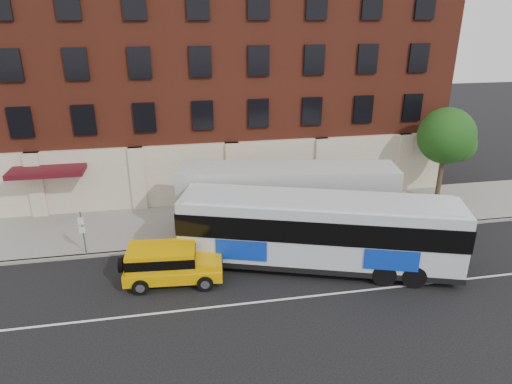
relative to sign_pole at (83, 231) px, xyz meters
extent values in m
plane|color=black|center=(8.50, -6.15, -1.45)|extent=(120.00, 120.00, 0.00)
cube|color=gray|center=(8.50, 2.85, -1.38)|extent=(60.00, 6.00, 0.15)
cube|color=gray|center=(8.50, -0.15, -1.38)|extent=(60.00, 0.25, 0.15)
cube|color=silver|center=(8.50, -5.65, -1.45)|extent=(60.00, 0.12, 0.01)
cube|color=maroon|center=(8.50, 10.85, 6.20)|extent=(30.00, 10.00, 15.00)
cube|color=beige|center=(8.50, 5.70, 0.70)|extent=(30.00, 0.35, 4.00)
cube|color=#460C14|center=(-2.50, 4.85, 1.80)|extent=(4.20, 2.20, 0.30)
cube|color=beige|center=(-3.50, 5.60, 0.70)|extent=(0.90, 0.55, 4.00)
cube|color=beige|center=(2.50, 5.60, 0.70)|extent=(0.90, 0.55, 4.00)
cube|color=beige|center=(8.50, 5.60, 0.70)|extent=(0.90, 0.55, 4.00)
cube|color=beige|center=(14.50, 5.60, 0.70)|extent=(0.90, 0.55, 4.00)
cube|color=beige|center=(20.50, 5.60, 0.70)|extent=(0.90, 0.55, 4.00)
cube|color=black|center=(-3.75, 5.77, 4.50)|extent=(1.30, 0.20, 1.80)
cube|color=black|center=(-0.25, 5.77, 4.50)|extent=(1.30, 0.20, 1.80)
cube|color=black|center=(3.25, 5.77, 4.50)|extent=(1.30, 0.20, 1.80)
cube|color=black|center=(6.75, 5.77, 4.50)|extent=(1.30, 0.20, 1.80)
cube|color=black|center=(10.25, 5.77, 4.50)|extent=(1.30, 0.20, 1.80)
cube|color=black|center=(13.75, 5.77, 4.50)|extent=(1.30, 0.20, 1.80)
cube|color=black|center=(17.25, 5.77, 4.50)|extent=(1.30, 0.20, 1.80)
cube|color=black|center=(20.75, 5.77, 4.50)|extent=(1.30, 0.20, 1.80)
cube|color=black|center=(-3.75, 5.77, 7.70)|extent=(1.30, 0.20, 1.80)
cube|color=black|center=(-0.25, 5.77, 7.70)|extent=(1.30, 0.20, 1.80)
cube|color=black|center=(3.25, 5.77, 7.70)|extent=(1.30, 0.20, 1.80)
cube|color=black|center=(6.75, 5.77, 7.70)|extent=(1.30, 0.20, 1.80)
cube|color=black|center=(10.25, 5.77, 7.70)|extent=(1.30, 0.20, 1.80)
cube|color=black|center=(13.75, 5.77, 7.70)|extent=(1.30, 0.20, 1.80)
cube|color=black|center=(17.25, 5.77, 7.70)|extent=(1.30, 0.20, 1.80)
cube|color=black|center=(20.75, 5.77, 7.70)|extent=(1.30, 0.20, 1.80)
cube|color=black|center=(-0.25, 5.77, 10.90)|extent=(1.30, 0.20, 1.80)
cube|color=black|center=(3.25, 5.77, 10.90)|extent=(1.30, 0.20, 1.80)
cube|color=black|center=(6.75, 5.77, 10.90)|extent=(1.30, 0.20, 1.80)
cube|color=black|center=(10.25, 5.77, 10.90)|extent=(1.30, 0.20, 1.80)
cube|color=black|center=(13.75, 5.77, 10.90)|extent=(1.30, 0.20, 1.80)
cube|color=black|center=(17.25, 5.77, 10.90)|extent=(1.30, 0.20, 1.80)
cube|color=black|center=(20.75, 5.77, 10.90)|extent=(1.30, 0.20, 1.80)
cube|color=black|center=(-2.00, 5.63, 0.30)|extent=(2.60, 0.15, 2.80)
cube|color=black|center=(4.00, 5.63, 0.30)|extent=(2.60, 0.15, 2.80)
cube|color=black|center=(10.00, 5.63, 0.30)|extent=(2.60, 0.15, 2.80)
cube|color=black|center=(16.00, 5.63, 0.30)|extent=(2.60, 0.15, 2.80)
cylinder|color=slate|center=(0.00, 0.05, -0.20)|extent=(0.07, 0.07, 2.50)
cube|color=silver|center=(0.00, -0.10, 0.60)|extent=(0.30, 0.03, 0.40)
cube|color=silver|center=(0.00, -0.10, 0.10)|extent=(0.30, 0.03, 0.35)
cylinder|color=#3C2B1E|center=(22.00, 3.35, 0.20)|extent=(0.32, 0.32, 3.00)
sphere|color=#163E11|center=(22.00, 3.35, 3.10)|extent=(3.60, 3.60, 3.60)
sphere|color=#163E11|center=(22.70, 2.95, 2.60)|extent=(2.20, 2.20, 2.20)
sphere|color=#163E11|center=(21.40, 3.75, 2.70)|extent=(2.00, 2.00, 2.00)
cube|color=silver|center=(11.50, -3.17, 0.52)|extent=(13.55, 6.85, 3.17)
cube|color=black|center=(11.50, -3.17, -0.95)|extent=(13.62, 6.92, 0.28)
cube|color=silver|center=(11.50, -3.17, 2.17)|extent=(12.81, 6.32, 0.13)
cube|color=black|center=(11.50, -3.17, 1.05)|extent=(13.66, 6.96, 1.11)
cube|color=#0B32AF|center=(7.67, -3.40, -0.06)|extent=(2.34, 0.81, 1.00)
cube|color=#0B32AF|center=(15.12, -2.87, -0.06)|extent=(2.34, 0.81, 1.00)
cylinder|color=black|center=(6.25, -2.75, -0.89)|extent=(1.16, 0.67, 1.11)
cylinder|color=black|center=(7.04, -0.36, -0.89)|extent=(1.16, 0.67, 1.11)
cylinder|color=black|center=(14.06, -5.34, -0.89)|extent=(1.16, 0.67, 1.11)
cylinder|color=black|center=(14.85, -2.96, -0.89)|extent=(1.16, 0.67, 1.11)
cylinder|color=black|center=(15.33, -5.76, -0.89)|extent=(1.16, 0.67, 1.11)
cylinder|color=black|center=(16.12, -3.38, -0.89)|extent=(1.16, 0.67, 1.11)
cube|color=#EDA800|center=(4.50, -3.28, -0.85)|extent=(4.61, 2.22, 0.56)
cube|color=#EDA800|center=(3.99, -3.24, -0.10)|extent=(3.21, 2.07, 0.93)
cube|color=black|center=(3.99, -3.24, -0.05)|extent=(3.25, 2.11, 0.47)
cube|color=#EDA800|center=(6.03, -3.41, -0.43)|extent=(1.54, 1.88, 0.28)
cube|color=black|center=(6.75, -3.47, -0.80)|extent=(0.18, 1.49, 0.51)
cylinder|color=black|center=(2.13, -3.09, -0.43)|extent=(0.26, 0.72, 0.71)
cylinder|color=black|center=(5.86, -4.31, -1.08)|extent=(0.76, 0.32, 0.74)
cylinder|color=silver|center=(5.86, -4.31, -1.08)|extent=(0.43, 0.31, 0.41)
cylinder|color=black|center=(6.01, -2.49, -1.08)|extent=(0.76, 0.32, 0.74)
cylinder|color=silver|center=(6.01, -2.49, -1.08)|extent=(0.43, 0.31, 0.41)
cylinder|color=black|center=(2.99, -4.07, -1.08)|extent=(0.76, 0.32, 0.74)
cylinder|color=silver|center=(2.99, -4.07, -1.08)|extent=(0.43, 0.31, 0.41)
cylinder|color=black|center=(3.14, -2.26, -1.08)|extent=(0.76, 0.32, 0.74)
cylinder|color=silver|center=(3.14, -2.26, -1.08)|extent=(0.43, 0.31, 0.41)
cube|color=black|center=(10.91, 0.74, -0.90)|extent=(12.26, 4.46, 1.10)
cube|color=#BABBB6|center=(10.91, 0.74, 1.10)|extent=(12.26, 4.50, 2.91)
cylinder|color=black|center=(6.27, 0.38, -0.95)|extent=(1.04, 0.45, 1.00)
cylinder|color=black|center=(6.67, 2.65, -0.95)|extent=(1.04, 0.45, 1.00)
cylinder|color=black|center=(7.45, 0.18, -0.95)|extent=(1.04, 0.45, 1.00)
cylinder|color=black|center=(7.85, 2.44, -0.95)|extent=(1.04, 0.45, 1.00)
cylinder|color=black|center=(13.96, -0.97, -0.95)|extent=(1.04, 0.45, 1.00)
cylinder|color=black|center=(14.36, 1.30, -0.95)|extent=(1.04, 0.45, 1.00)
cylinder|color=black|center=(15.15, -1.18, -0.95)|extent=(1.04, 0.45, 1.00)
cylinder|color=black|center=(15.55, 1.09, -0.95)|extent=(1.04, 0.45, 1.00)
camera|label=1|loc=(4.94, -21.91, 10.30)|focal=31.58mm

